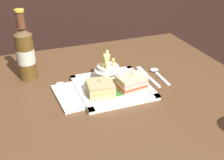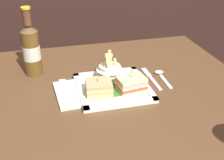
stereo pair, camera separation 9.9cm
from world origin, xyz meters
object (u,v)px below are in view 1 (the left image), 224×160
dining_table (111,117)px  fries_cup (108,70)px  sandwich_half_left (100,88)px  sandwich_half_right (131,82)px  fork (63,90)px  knife (147,75)px  square_plate (113,88)px  beer_bottle (25,53)px  spoon (156,72)px

dining_table → fries_cup: bearing=81.0°
sandwich_half_left → fries_cup: bearing=56.4°
sandwich_half_right → fork: sandwich_half_right is taller
dining_table → fork: 0.20m
sandwich_half_left → fork: bearing=149.0°
sandwich_half_right → knife: 0.14m
fork → knife: size_ratio=0.79×
square_plate → dining_table: bearing=-127.4°
knife → fries_cup: bearing=178.7°
square_plate → sandwich_half_right: sandwich_half_right is taller
square_plate → fries_cup: size_ratio=2.21×
square_plate → sandwich_half_right: bearing=-31.3°
sandwich_half_right → fries_cup: bearing=122.0°
sandwich_half_right → sandwich_half_left: bearing=180.0°
sandwich_half_left → fries_cup: (0.06, 0.09, 0.02)m
fries_cup → knife: 0.16m
beer_bottle → fries_cup: bearing=-27.7°
knife → beer_bottle: bearing=161.4°
fork → spoon: (0.37, 0.02, -0.01)m
fries_cup → knife: size_ratio=0.62×
sandwich_half_right → knife: bearing=39.0°
square_plate → spoon: 0.21m
fork → fries_cup: bearing=6.5°
dining_table → fork: size_ratio=7.10×
spoon → beer_bottle: bearing=163.7°
dining_table → sandwich_half_left: 0.15m
dining_table → fork: (-0.16, 0.04, 0.12)m
sandwich_half_right → beer_bottle: (-0.32, 0.23, 0.07)m
beer_bottle → fork: size_ratio=1.82×
dining_table → spoon: bearing=17.6°
sandwich_half_right → fries_cup: 0.10m
dining_table → knife: knife is taller
sandwich_half_right → knife: (0.10, 0.08, -0.03)m
beer_bottle → dining_table: bearing=-38.5°
fries_cup → spoon: fries_cup is taller
knife → sandwich_half_right: bearing=-141.0°
dining_table → knife: bearing=19.8°
fork → dining_table: bearing=-15.5°
beer_bottle → spoon: bearing=-16.3°
square_plate → fork: 0.17m
square_plate → knife: (0.16, 0.05, -0.01)m
dining_table → square_plate: 0.12m
fork → knife: fork is taller
beer_bottle → fork: (0.09, -0.16, -0.09)m
fork → knife: bearing=2.8°
square_plate → spoon: bearing=15.4°
beer_bottle → knife: 0.46m
dining_table → sandwich_half_right: size_ratio=9.98×
knife → sandwich_half_left: bearing=-158.8°
knife → spoon: size_ratio=1.31×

